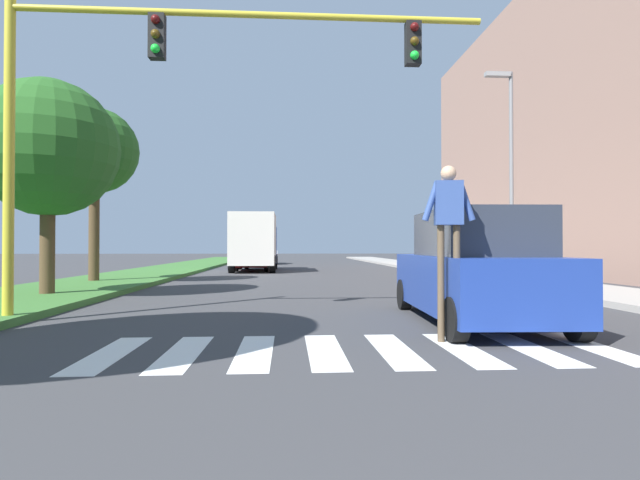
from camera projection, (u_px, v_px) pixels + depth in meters
ground_plane at (304, 270)px, 28.92m from camera, size 140.00×140.00×0.00m
crosswalk at (360, 350)px, 6.40m from camera, size 6.75×2.20×0.01m
median_strip at (165, 271)px, 26.43m from camera, size 3.95×64.00×0.15m
tree_mid at (48, 149)px, 12.74m from camera, size 3.51×3.51×5.50m
tree_far at (95, 152)px, 17.60m from camera, size 3.03×3.03×6.14m
sidewalk_right at (442, 270)px, 27.42m from camera, size 3.00×64.00×0.15m
traffic_light_gantry at (154, 79)px, 8.83m from camera, size 8.54×0.30×6.00m
street_lamp_right at (509, 156)px, 17.80m from camera, size 1.02×0.24×7.50m
pedestrian_performer at (449, 224)px, 6.99m from camera, size 0.75×0.29×2.49m
suv_crossing at (475, 270)px, 8.75m from camera, size 2.13×4.67×1.97m
sedan_midblock at (256, 256)px, 28.52m from camera, size 2.26×4.43×1.70m
sedan_distant at (266, 254)px, 38.99m from camera, size 2.00×4.61×1.74m
truck_box_delivery at (255, 242)px, 27.40m from camera, size 2.40×6.20×3.10m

